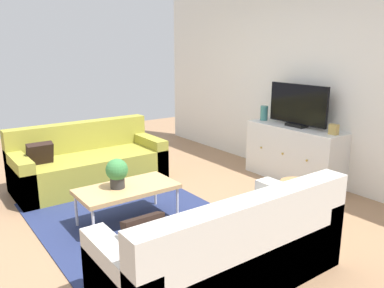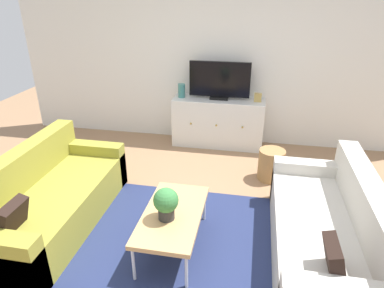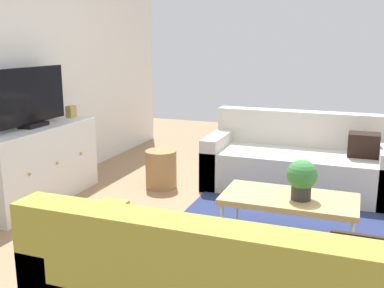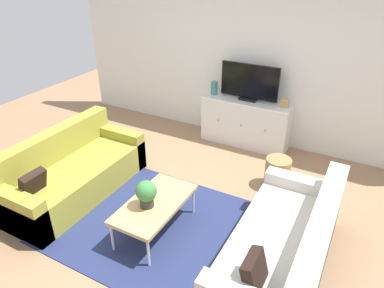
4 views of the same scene
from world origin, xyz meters
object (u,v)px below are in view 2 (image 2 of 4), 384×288
at_px(coffee_table, 173,216).
at_px(mantel_clock, 258,97).
at_px(couch_left_side, 46,201).
at_px(wicker_basket, 271,165).
at_px(tv_console, 218,122).
at_px(couch_right_side, 332,235).
at_px(potted_plant, 166,202).
at_px(flat_screen_tv, 220,81).
at_px(glass_vase, 182,91).

distance_m(coffee_table, mantel_clock, 2.63).
distance_m(couch_left_side, wicker_basket, 2.75).
bearing_deg(wicker_basket, couch_left_side, -149.04).
bearing_deg(coffee_table, tv_console, 87.07).
relative_size(mantel_clock, wicker_basket, 0.31).
distance_m(couch_right_side, wicker_basket, 1.51).
height_order(couch_right_side, tv_console, couch_right_side).
height_order(potted_plant, flat_screen_tv, flat_screen_tv).
bearing_deg(coffee_table, wicker_basket, 58.07).
height_order(couch_left_side, wicker_basket, couch_left_side).
xyz_separation_m(coffee_table, flat_screen_tv, (0.13, 2.51, 0.67)).
bearing_deg(flat_screen_tv, couch_right_side, -60.84).
bearing_deg(potted_plant, couch_right_side, 7.72).
xyz_separation_m(couch_left_side, mantel_clock, (2.12, 2.37, 0.55)).
height_order(coffee_table, potted_plant, potted_plant).
bearing_deg(tv_console, coffee_table, -92.93).
distance_m(potted_plant, wicker_basket, 1.93).
relative_size(potted_plant, glass_vase, 1.45).
height_order(tv_console, wicker_basket, tv_console).
distance_m(potted_plant, flat_screen_tv, 2.65).
distance_m(couch_right_side, coffee_table, 1.47).
bearing_deg(glass_vase, potted_plant, -80.60).
bearing_deg(wicker_basket, tv_console, 130.79).
height_order(couch_right_side, wicker_basket, couch_right_side).
height_order(flat_screen_tv, glass_vase, flat_screen_tv).
height_order(tv_console, mantel_clock, mantel_clock).
relative_size(couch_left_side, coffee_table, 1.88).
relative_size(flat_screen_tv, mantel_clock, 7.11).
bearing_deg(flat_screen_tv, couch_left_side, -122.66).
relative_size(couch_right_side, glass_vase, 9.03).
height_order(flat_screen_tv, mantel_clock, flat_screen_tv).
relative_size(couch_left_side, tv_console, 1.37).
distance_m(coffee_table, tv_console, 2.49).
distance_m(tv_console, wicker_basket, 1.28).
bearing_deg(potted_plant, wicker_basket, 58.61).
height_order(potted_plant, tv_console, tv_console).
distance_m(couch_left_side, couch_right_side, 2.87).
bearing_deg(wicker_basket, glass_vase, 145.90).
height_order(couch_left_side, potted_plant, couch_left_side).
bearing_deg(wicker_basket, potted_plant, -121.39).
bearing_deg(flat_screen_tv, coffee_table, -92.91).
distance_m(couch_right_side, potted_plant, 1.54).
xyz_separation_m(couch_right_side, coffee_table, (-1.46, -0.11, 0.10)).
bearing_deg(tv_console, couch_left_side, -122.88).
bearing_deg(wicker_basket, couch_right_side, -70.22).
distance_m(tv_console, flat_screen_tv, 0.67).
bearing_deg(couch_left_side, glass_vase, 68.26).
xyz_separation_m(tv_console, flat_screen_tv, (-0.00, 0.02, 0.67)).
xyz_separation_m(couch_right_side, wicker_basket, (-0.51, 1.42, -0.07)).
distance_m(tv_console, glass_vase, 0.76).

